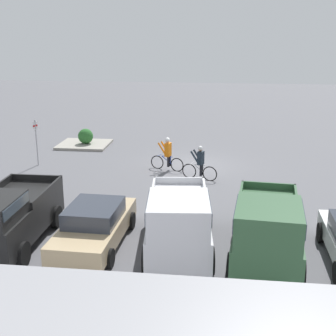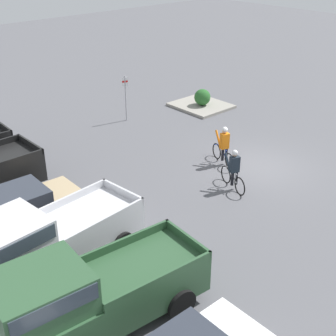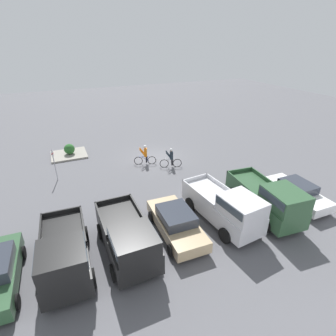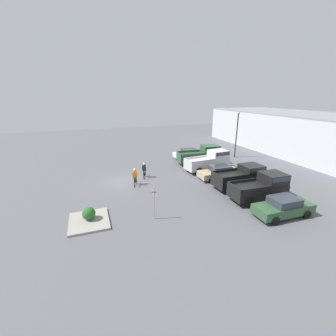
{
  "view_description": "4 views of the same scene",
  "coord_description": "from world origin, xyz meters",
  "px_view_note": "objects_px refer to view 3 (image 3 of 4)",
  "views": [
    {
      "loc": [
        -1.57,
        23.81,
        6.96
      ],
      "look_at": [
        0.78,
        4.59,
        1.2
      ],
      "focal_mm": 50.0,
      "sensor_mm": 36.0,
      "label": 1
    },
    {
      "loc": [
        -10.71,
        14.98,
        9.1
      ],
      "look_at": [
        0.78,
        4.59,
        1.2
      ],
      "focal_mm": 50.0,
      "sensor_mm": 36.0,
      "label": 2
    },
    {
      "loc": [
        7.49,
        20.02,
        9.49
      ],
      "look_at": [
        0.78,
        4.59,
        1.2
      ],
      "focal_mm": 28.0,
      "sensor_mm": 36.0,
      "label": 3
    },
    {
      "loc": [
        22.08,
        -3.07,
        8.63
      ],
      "look_at": [
        0.78,
        4.59,
        1.2
      ],
      "focal_mm": 24.0,
      "sensor_mm": 36.0,
      "label": 4
    }
  ],
  "objects_px": {
    "pickup_truck_1": "(226,207)",
    "pickup_truck_2": "(128,237)",
    "pickup_truck_0": "(269,199)",
    "sedan_0": "(296,192)",
    "cyclist_1": "(171,158)",
    "shrub": "(69,149)",
    "cyclist_0": "(145,155)",
    "fire_lane_sign": "(54,162)",
    "sedan_1": "(176,222)",
    "pickup_truck_3": "(64,254)"
  },
  "relations": [
    {
      "from": "fire_lane_sign",
      "to": "shrub",
      "type": "xyz_separation_m",
      "value": [
        -1.3,
        -4.46,
        -0.87
      ]
    },
    {
      "from": "sedan_1",
      "to": "pickup_truck_2",
      "type": "bearing_deg",
      "value": 12.06
    },
    {
      "from": "sedan_0",
      "to": "pickup_truck_1",
      "type": "bearing_deg",
      "value": 1.59
    },
    {
      "from": "pickup_truck_2",
      "to": "fire_lane_sign",
      "type": "height_order",
      "value": "fire_lane_sign"
    },
    {
      "from": "cyclist_0",
      "to": "cyclist_1",
      "type": "relative_size",
      "value": 1.02
    },
    {
      "from": "pickup_truck_1",
      "to": "shrub",
      "type": "relative_size",
      "value": 5.83
    },
    {
      "from": "pickup_truck_2",
      "to": "cyclist_1",
      "type": "xyz_separation_m",
      "value": [
        -5.88,
        -8.14,
        -0.3
      ]
    },
    {
      "from": "fire_lane_sign",
      "to": "sedan_1",
      "type": "bearing_deg",
      "value": 122.05
    },
    {
      "from": "pickup_truck_1",
      "to": "cyclist_1",
      "type": "height_order",
      "value": "pickup_truck_1"
    },
    {
      "from": "sedan_1",
      "to": "pickup_truck_2",
      "type": "distance_m",
      "value": 2.89
    },
    {
      "from": "sedan_0",
      "to": "shrub",
      "type": "distance_m",
      "value": 18.7
    },
    {
      "from": "pickup_truck_3",
      "to": "shrub",
      "type": "distance_m",
      "value": 14.1
    },
    {
      "from": "pickup_truck_2",
      "to": "cyclist_1",
      "type": "bearing_deg",
      "value": -125.82
    },
    {
      "from": "sedan_1",
      "to": "cyclist_0",
      "type": "bearing_deg",
      "value": -98.54
    },
    {
      "from": "cyclist_0",
      "to": "shrub",
      "type": "bearing_deg",
      "value": -38.59
    },
    {
      "from": "cyclist_1",
      "to": "shrub",
      "type": "height_order",
      "value": "cyclist_1"
    },
    {
      "from": "sedan_0",
      "to": "cyclist_1",
      "type": "distance_m",
      "value": 9.47
    },
    {
      "from": "pickup_truck_1",
      "to": "pickup_truck_2",
      "type": "distance_m",
      "value": 5.64
    },
    {
      "from": "pickup_truck_2",
      "to": "cyclist_0",
      "type": "bearing_deg",
      "value": -113.49
    },
    {
      "from": "sedan_0",
      "to": "pickup_truck_1",
      "type": "height_order",
      "value": "pickup_truck_1"
    },
    {
      "from": "cyclist_1",
      "to": "fire_lane_sign",
      "type": "distance_m",
      "value": 8.83
    },
    {
      "from": "sedan_1",
      "to": "cyclist_1",
      "type": "xyz_separation_m",
      "value": [
        -3.08,
        -7.54,
        0.11
      ]
    },
    {
      "from": "cyclist_1",
      "to": "pickup_truck_2",
      "type": "bearing_deg",
      "value": 54.18
    },
    {
      "from": "fire_lane_sign",
      "to": "sedan_0",
      "type": "bearing_deg",
      "value": 146.57
    },
    {
      "from": "sedan_0",
      "to": "fire_lane_sign",
      "type": "height_order",
      "value": "fire_lane_sign"
    },
    {
      "from": "pickup_truck_2",
      "to": "pickup_truck_1",
      "type": "bearing_deg",
      "value": -178.38
    },
    {
      "from": "sedan_0",
      "to": "cyclist_1",
      "type": "bearing_deg",
      "value": -55.79
    },
    {
      "from": "pickup_truck_0",
      "to": "pickup_truck_2",
      "type": "height_order",
      "value": "pickup_truck_0"
    },
    {
      "from": "sedan_0",
      "to": "pickup_truck_0",
      "type": "distance_m",
      "value": 2.93
    },
    {
      "from": "pickup_truck_1",
      "to": "sedan_0",
      "type": "bearing_deg",
      "value": -178.41
    },
    {
      "from": "pickup_truck_1",
      "to": "sedan_1",
      "type": "relative_size",
      "value": 1.16
    },
    {
      "from": "pickup_truck_2",
      "to": "pickup_truck_3",
      "type": "distance_m",
      "value": 2.82
    },
    {
      "from": "pickup_truck_1",
      "to": "cyclist_0",
      "type": "relative_size",
      "value": 3.05
    },
    {
      "from": "fire_lane_sign",
      "to": "pickup_truck_0",
      "type": "bearing_deg",
      "value": 138.88
    },
    {
      "from": "sedan_1",
      "to": "pickup_truck_1",
      "type": "bearing_deg",
      "value": 171.24
    },
    {
      "from": "shrub",
      "to": "pickup_truck_2",
      "type": "bearing_deg",
      "value": 96.18
    },
    {
      "from": "cyclist_0",
      "to": "pickup_truck_1",
      "type": "bearing_deg",
      "value": 99.15
    },
    {
      "from": "cyclist_0",
      "to": "cyclist_1",
      "type": "distance_m",
      "value": 2.22
    },
    {
      "from": "sedan_0",
      "to": "pickup_truck_2",
      "type": "height_order",
      "value": "pickup_truck_2"
    },
    {
      "from": "pickup_truck_0",
      "to": "pickup_truck_1",
      "type": "distance_m",
      "value": 2.74
    },
    {
      "from": "pickup_truck_0",
      "to": "cyclist_0",
      "type": "xyz_separation_m",
      "value": [
        4.22,
        -9.7,
        -0.36
      ]
    },
    {
      "from": "pickup_truck_3",
      "to": "cyclist_0",
      "type": "relative_size",
      "value": 2.76
    },
    {
      "from": "pickup_truck_3",
      "to": "fire_lane_sign",
      "type": "xyz_separation_m",
      "value": [
        -0.0,
        -9.57,
        0.31
      ]
    },
    {
      "from": "shrub",
      "to": "fire_lane_sign",
      "type": "bearing_deg",
      "value": 73.78
    },
    {
      "from": "sedan_1",
      "to": "pickup_truck_3",
      "type": "xyz_separation_m",
      "value": [
        5.62,
        0.6,
        0.47
      ]
    },
    {
      "from": "sedan_0",
      "to": "pickup_truck_1",
      "type": "distance_m",
      "value": 5.58
    },
    {
      "from": "sedan_1",
      "to": "fire_lane_sign",
      "type": "relative_size",
      "value": 1.89
    },
    {
      "from": "sedan_1",
      "to": "cyclist_1",
      "type": "distance_m",
      "value": 8.15
    },
    {
      "from": "pickup_truck_0",
      "to": "pickup_truck_2",
      "type": "relative_size",
      "value": 1.14
    },
    {
      "from": "pickup_truck_0",
      "to": "pickup_truck_3",
      "type": "height_order",
      "value": "pickup_truck_0"
    }
  ]
}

